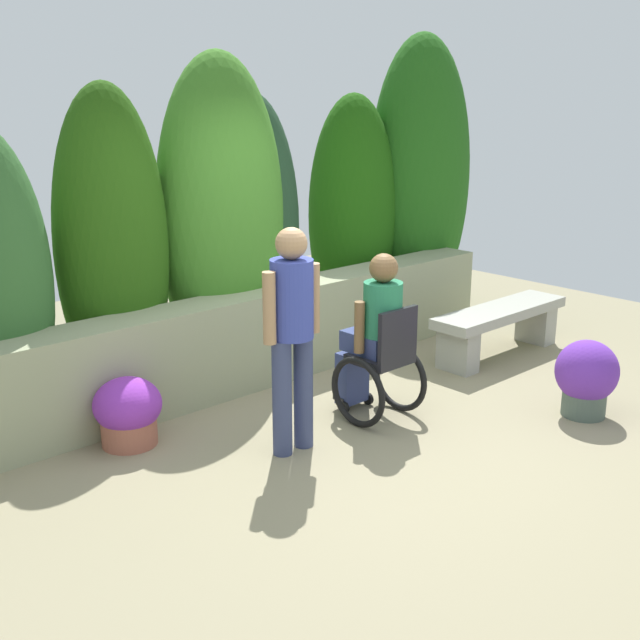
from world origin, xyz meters
name	(u,v)px	position (x,y,z in m)	size (l,w,h in m)	color
ground_plane	(360,439)	(0.00, 0.00, 0.00)	(10.69, 10.69, 0.00)	gray
stone_retaining_wall	(239,342)	(0.00, 1.47, 0.41)	(6.03, 0.42, 0.82)	gray
hedge_backdrop	(240,220)	(0.47, 2.02, 1.36)	(6.91, 1.03, 3.11)	#0D4B19
stone_bench	(500,323)	(2.38, 0.44, 0.33)	(1.65, 0.42, 0.49)	#9E9D92
person_in_wheelchair	(377,342)	(0.39, 0.21, 0.62)	(0.53, 0.66, 1.33)	black
person_standing_companion	(292,326)	(-0.48, 0.20, 0.93)	(0.49, 0.30, 1.62)	#374065
flower_pot_purple_near	(128,411)	(-1.31, 1.08, 0.26)	(0.50, 0.50, 0.51)	#A45B47
flower_pot_terracotta_by_wall	(586,377)	(1.63, -0.90, 0.32)	(0.49, 0.49, 0.62)	#4A5A50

